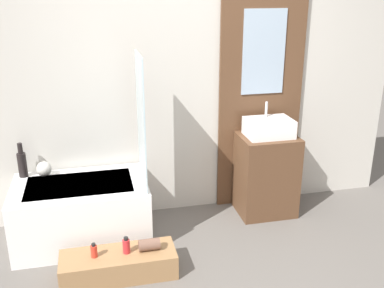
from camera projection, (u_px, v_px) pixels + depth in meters
name	position (u px, v px, depth m)	size (l,w,h in m)	color
wall_tiled_back	(179.00, 77.00, 4.05)	(4.20, 0.06, 2.60)	beige
wall_wood_accent	(262.00, 73.00, 4.17)	(0.82, 0.04, 2.60)	brown
bathtub	(82.00, 211.00, 3.83)	(1.11, 0.71, 0.52)	white
glass_shower_screen	(141.00, 121.00, 3.58)	(0.01, 0.46, 1.08)	silver
wooden_step_bench	(119.00, 265.00, 3.40)	(0.87, 0.31, 0.19)	#997047
vanity_cabinet	(266.00, 175.00, 4.26)	(0.53, 0.44, 0.78)	brown
sink	(269.00, 128.00, 4.10)	(0.42, 0.30, 0.30)	white
vase_tall_dark	(22.00, 163.00, 3.85)	(0.07, 0.07, 0.30)	black
vase_round_light	(44.00, 169.00, 3.88)	(0.13, 0.13, 0.13)	silver
bottle_soap_primary	(94.00, 251.00, 3.31)	(0.05, 0.05, 0.11)	red
bottle_soap_secondary	(126.00, 246.00, 3.36)	(0.05, 0.05, 0.13)	red
towel_roll	(149.00, 245.00, 3.40)	(0.09, 0.09, 0.16)	brown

